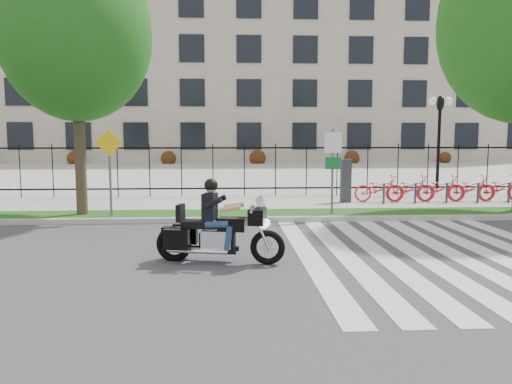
{
  "coord_description": "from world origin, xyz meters",
  "views": [
    {
      "loc": [
        0.55,
        -9.88,
        2.42
      ],
      "look_at": [
        1.29,
        3.0,
        0.99
      ],
      "focal_mm": 35.0,
      "sensor_mm": 36.0,
      "label": 1
    }
  ],
  "objects": [
    {
      "name": "ground",
      "position": [
        0.0,
        0.0,
        0.0
      ],
      "size": [
        120.0,
        120.0,
        0.0
      ],
      "primitive_type": "plane",
      "color": "#3B3B3E",
      "rests_on": "ground"
    },
    {
      "name": "plaza",
      "position": [
        0.0,
        25.0,
        0.05
      ],
      "size": [
        80.0,
        34.0,
        0.1
      ],
      "primitive_type": "cube",
      "color": "#A9A69E",
      "rests_on": "ground"
    },
    {
      "name": "office_building",
      "position": [
        0.0,
        44.92,
        9.97
      ],
      "size": [
        60.0,
        21.9,
        20.15
      ],
      "color": "#A29382",
      "rests_on": "ground"
    },
    {
      "name": "crosswalk_stripes",
      "position": [
        4.83,
        0.0,
        0.01
      ],
      "size": [
        5.7,
        8.0,
        0.01
      ],
      "primitive_type": null,
      "color": "silver",
      "rests_on": "ground"
    },
    {
      "name": "bike_share_station",
      "position": [
        9.64,
        7.2,
        0.62
      ],
      "size": [
        9.96,
        0.85,
        1.5
      ],
      "color": "#2D2D33",
      "rests_on": "sidewalk"
    },
    {
      "name": "lamp_post_right",
      "position": [
        10.0,
        12.0,
        3.21
      ],
      "size": [
        1.06,
        0.7,
        4.25
      ],
      "color": "black",
      "rests_on": "ground"
    },
    {
      "name": "sidewalk",
      "position": [
        0.0,
        7.45,
        0.07
      ],
      "size": [
        60.0,
        3.5,
        0.15
      ],
      "primitive_type": "cube",
      "color": "#A9A69E",
      "rests_on": "ground"
    },
    {
      "name": "sign_pole_regulatory",
      "position": [
        3.64,
        4.58,
        1.74
      ],
      "size": [
        0.5,
        0.09,
        2.5
      ],
      "color": "#59595B",
      "rests_on": "grass_verge"
    },
    {
      "name": "curb",
      "position": [
        0.0,
        4.1,
        0.07
      ],
      "size": [
        60.0,
        0.2,
        0.15
      ],
      "primitive_type": "cube",
      "color": "#ACAAA2",
      "rests_on": "ground"
    },
    {
      "name": "motorcycle_rider",
      "position": [
        0.38,
        -0.43,
        0.65
      ],
      "size": [
        2.51,
        1.02,
        1.96
      ],
      "color": "black",
      "rests_on": "ground"
    },
    {
      "name": "grass_verge",
      "position": [
        0.0,
        4.95,
        0.07
      ],
      "size": [
        60.0,
        1.5,
        0.15
      ],
      "primitive_type": "cube",
      "color": "#185014",
      "rests_on": "ground"
    },
    {
      "name": "street_tree_1",
      "position": [
        -3.74,
        4.95,
        5.32
      ],
      "size": [
        4.32,
        4.32,
        7.67
      ],
      "color": "#32261B",
      "rests_on": "grass_verge"
    },
    {
      "name": "sign_pole_warning",
      "position": [
        -2.81,
        4.58,
        1.74
      ],
      "size": [
        0.78,
        0.09,
        2.49
      ],
      "color": "#59595B",
      "rests_on": "grass_verge"
    },
    {
      "name": "iron_fence",
      "position": [
        0.0,
        9.2,
        1.15
      ],
      "size": [
        30.0,
        0.06,
        2.0
      ],
      "primitive_type": null,
      "color": "black",
      "rests_on": "sidewalk"
    }
  ]
}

